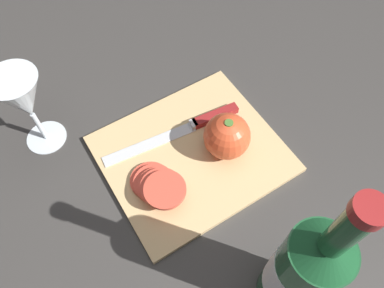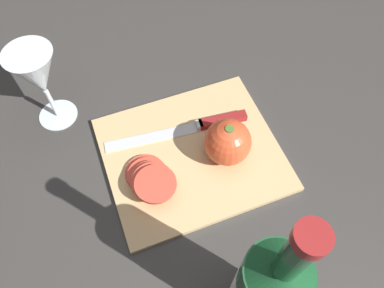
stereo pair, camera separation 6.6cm
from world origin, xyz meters
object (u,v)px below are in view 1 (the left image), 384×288
object	(u,v)px
wine_glass	(23,100)
whole_tomato	(227,136)
wine_bottle	(301,272)
knife	(199,123)
tomato_slice_stack_near	(157,185)

from	to	relation	value
wine_glass	whole_tomato	size ratio (longest dim) A/B	2.00
wine_bottle	whole_tomato	size ratio (longest dim) A/B	4.02
whole_tomato	knife	size ratio (longest dim) A/B	0.31
tomato_slice_stack_near	knife	bearing A→B (deg)	-149.79
wine_bottle	wine_glass	world-z (taller)	wine_bottle
wine_bottle	tomato_slice_stack_near	distance (m)	0.27
wine_bottle	knife	size ratio (longest dim) A/B	1.24
knife	whole_tomato	bearing A→B (deg)	106.67
knife	tomato_slice_stack_near	bearing A→B (deg)	36.28
wine_bottle	whole_tomato	distance (m)	0.27
knife	tomato_slice_stack_near	world-z (taller)	tomato_slice_stack_near
wine_bottle	tomato_slice_stack_near	bearing A→B (deg)	-71.89
whole_tomato	tomato_slice_stack_near	world-z (taller)	whole_tomato
knife	tomato_slice_stack_near	size ratio (longest dim) A/B	2.47
wine_bottle	tomato_slice_stack_near	xyz separation A→B (m)	(0.08, -0.24, -0.09)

